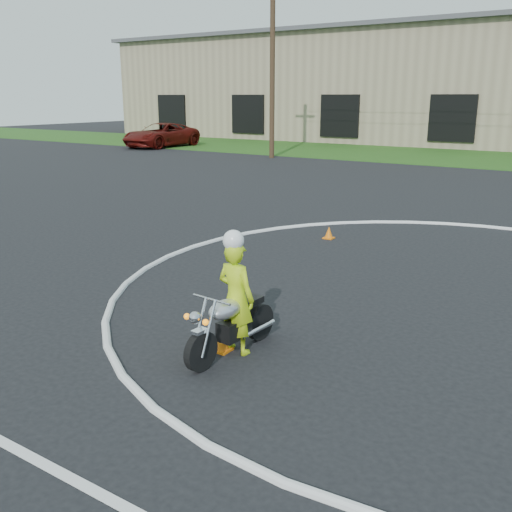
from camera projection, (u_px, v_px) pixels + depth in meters
The scene contains 5 objects.
ground at pixel (400, 360), 7.53m from camera, with size 120.00×120.00×0.00m, color black.
primary_motorcycle at pixel (230, 324), 7.57m from camera, with size 0.61×1.75×0.92m.
rider_primary_grp at pixel (236, 294), 7.58m from camera, with size 0.59×0.41×1.71m.
pickup_grp at pixel (161, 135), 39.08m from camera, with size 2.72×5.81×1.61m.
warehouse at pixel (360, 87), 48.10m from camera, with size 41.00×17.00×8.30m.
Camera 1 is at (2.18, -6.79, 3.36)m, focal length 40.00 mm.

